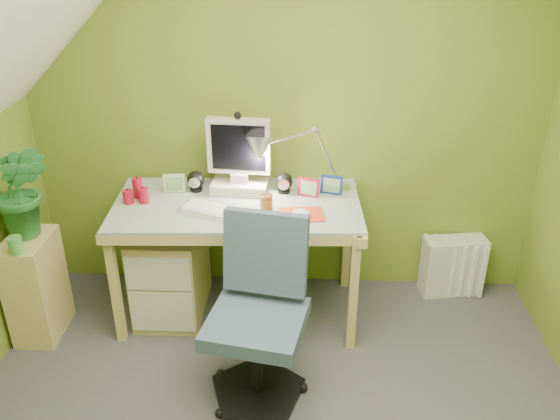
{
  "coord_description": "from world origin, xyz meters",
  "views": [
    {
      "loc": [
        0.14,
        -1.9,
        2.34
      ],
      "look_at": [
        0.0,
        1.0,
        0.85
      ],
      "focal_mm": 38.0,
      "sensor_mm": 36.0,
      "label": 1
    }
  ],
  "objects_px": {
    "monitor": "(239,151)",
    "side_ledge": "(36,287)",
    "task_chair": "(256,321)",
    "radiator": "(453,266)",
    "desk_lamp": "(314,144)",
    "desk": "(239,259)",
    "potted_plant": "(22,191)"
  },
  "relations": [
    {
      "from": "monitor",
      "to": "task_chair",
      "type": "height_order",
      "value": "monitor"
    },
    {
      "from": "desk",
      "to": "monitor",
      "type": "distance_m",
      "value": 0.67
    },
    {
      "from": "desk_lamp",
      "to": "task_chair",
      "type": "relative_size",
      "value": 0.64
    },
    {
      "from": "monitor",
      "to": "potted_plant",
      "type": "bearing_deg",
      "value": -157.57
    },
    {
      "from": "desk",
      "to": "desk_lamp",
      "type": "distance_m",
      "value": 0.85
    },
    {
      "from": "desk",
      "to": "task_chair",
      "type": "distance_m",
      "value": 0.77
    },
    {
      "from": "side_ledge",
      "to": "potted_plant",
      "type": "relative_size",
      "value": 1.17
    },
    {
      "from": "task_chair",
      "to": "potted_plant",
      "type": "bearing_deg",
      "value": 169.43
    },
    {
      "from": "desk",
      "to": "radiator",
      "type": "distance_m",
      "value": 1.44
    },
    {
      "from": "desk",
      "to": "side_ledge",
      "type": "height_order",
      "value": "desk"
    },
    {
      "from": "side_ledge",
      "to": "task_chair",
      "type": "bearing_deg",
      "value": -19.32
    },
    {
      "from": "task_chair",
      "to": "radiator",
      "type": "relative_size",
      "value": 2.42
    },
    {
      "from": "side_ledge",
      "to": "desk_lamp",
      "type": "bearing_deg",
      "value": 15.24
    },
    {
      "from": "desk_lamp",
      "to": "desk",
      "type": "bearing_deg",
      "value": -143.85
    },
    {
      "from": "desk_lamp",
      "to": "radiator",
      "type": "relative_size",
      "value": 1.55
    },
    {
      "from": "monitor",
      "to": "task_chair",
      "type": "distance_m",
      "value": 1.08
    },
    {
      "from": "desk_lamp",
      "to": "radiator",
      "type": "height_order",
      "value": "desk_lamp"
    },
    {
      "from": "desk_lamp",
      "to": "radiator",
      "type": "bearing_deg",
      "value": 20.47
    },
    {
      "from": "monitor",
      "to": "radiator",
      "type": "relative_size",
      "value": 1.27
    },
    {
      "from": "desk_lamp",
      "to": "task_chair",
      "type": "bearing_deg",
      "value": -92.7
    },
    {
      "from": "monitor",
      "to": "side_ledge",
      "type": "xyz_separation_m",
      "value": [
        -1.19,
        -0.45,
        -0.71
      ]
    },
    {
      "from": "desk",
      "to": "desk_lamp",
      "type": "xyz_separation_m",
      "value": [
        0.45,
        0.18,
        0.7
      ]
    },
    {
      "from": "side_ledge",
      "to": "task_chair",
      "type": "distance_m",
      "value": 1.44
    },
    {
      "from": "side_ledge",
      "to": "task_chair",
      "type": "relative_size",
      "value": 0.67
    },
    {
      "from": "desk",
      "to": "desk_lamp",
      "type": "relative_size",
      "value": 2.34
    },
    {
      "from": "desk",
      "to": "side_ledge",
      "type": "distance_m",
      "value": 1.22
    },
    {
      "from": "desk",
      "to": "radiator",
      "type": "bearing_deg",
      "value": 9.02
    },
    {
      "from": "potted_plant",
      "to": "radiator",
      "type": "distance_m",
      "value": 2.72
    },
    {
      "from": "monitor",
      "to": "side_ledge",
      "type": "distance_m",
      "value": 1.45
    },
    {
      "from": "desk_lamp",
      "to": "task_chair",
      "type": "distance_m",
      "value": 1.14
    },
    {
      "from": "radiator",
      "to": "desk_lamp",
      "type": "bearing_deg",
      "value": 176.82
    },
    {
      "from": "desk",
      "to": "potted_plant",
      "type": "height_order",
      "value": "potted_plant"
    }
  ]
}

